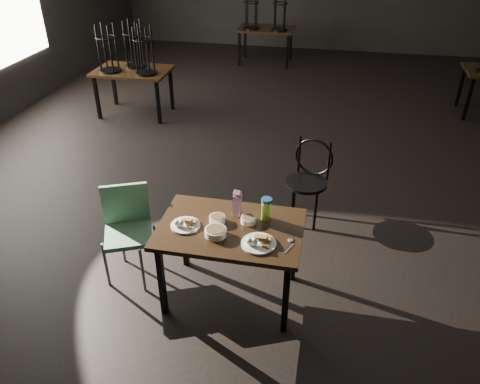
% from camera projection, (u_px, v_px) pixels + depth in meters
% --- Properties ---
extents(main_table, '(1.20, 0.80, 0.75)m').
position_uv_depth(main_table, '(230.00, 235.00, 3.90)').
color(main_table, black).
rests_on(main_table, ground).
extents(plate_left, '(0.25, 0.25, 0.08)m').
position_uv_depth(plate_left, '(185.00, 224.00, 3.86)').
color(plate_left, white).
rests_on(plate_left, main_table).
extents(plate_right, '(0.28, 0.28, 0.09)m').
position_uv_depth(plate_right, '(258.00, 242.00, 3.65)').
color(plate_right, white).
rests_on(plate_right, main_table).
extents(bowl_near, '(0.13, 0.13, 0.05)m').
position_uv_depth(bowl_near, '(217.00, 219.00, 3.91)').
color(bowl_near, white).
rests_on(bowl_near, main_table).
extents(bowl_far, '(0.13, 0.13, 0.05)m').
position_uv_depth(bowl_far, '(248.00, 220.00, 3.91)').
color(bowl_far, white).
rests_on(bowl_far, main_table).
extents(bowl_big, '(0.18, 0.18, 0.06)m').
position_uv_depth(bowl_big, '(216.00, 232.00, 3.75)').
color(bowl_big, white).
rests_on(bowl_big, main_table).
extents(juice_carton, '(0.07, 0.07, 0.25)m').
position_uv_depth(juice_carton, '(237.00, 204.00, 3.95)').
color(juice_carton, '#81176C').
rests_on(juice_carton, main_table).
extents(water_bottle, '(0.11, 0.11, 0.20)m').
position_uv_depth(water_bottle, '(266.00, 209.00, 3.91)').
color(water_bottle, '#93CF3D').
rests_on(water_bottle, main_table).
extents(spoon, '(0.06, 0.21, 0.01)m').
position_uv_depth(spoon, '(291.00, 241.00, 3.70)').
color(spoon, silver).
rests_on(spoon, main_table).
extents(bentwood_chair, '(0.48, 0.47, 0.93)m').
position_uv_depth(bentwood_chair, '(309.00, 175.00, 4.99)').
color(bentwood_chair, black).
rests_on(bentwood_chair, ground).
extents(school_chair, '(0.55, 0.55, 0.90)m').
position_uv_depth(school_chair, '(128.00, 225.00, 4.25)').
color(school_chair, '#669F79').
rests_on(school_chair, ground).
extents(bg_table_left, '(1.20, 0.80, 1.48)m').
position_uv_depth(bg_table_left, '(132.00, 68.00, 7.48)').
color(bg_table_left, black).
rests_on(bg_table_left, ground).
extents(bg_table_far, '(1.20, 0.80, 1.48)m').
position_uv_depth(bg_table_far, '(266.00, 28.00, 9.99)').
color(bg_table_far, black).
rests_on(bg_table_far, ground).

